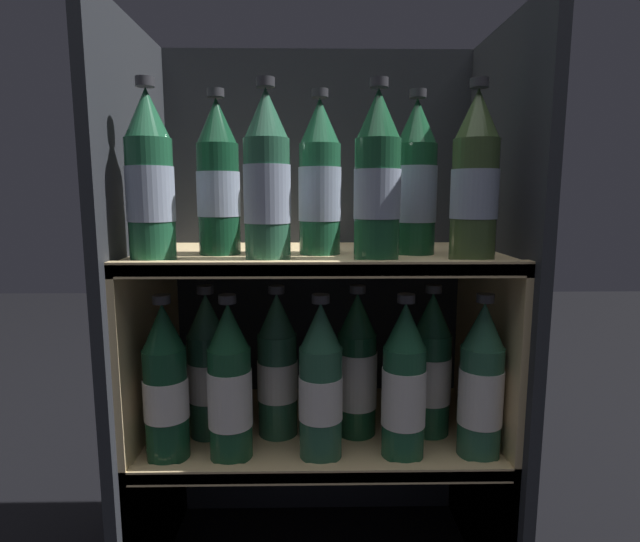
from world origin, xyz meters
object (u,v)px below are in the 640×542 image
(bottle_upper_back_0, at_px, (218,182))
(bottle_lower_back_2, at_px, (357,369))
(bottle_upper_back_1, at_px, (321,183))
(bottle_upper_front_2, at_px, (377,181))
(bottle_upper_front_3, at_px, (475,181))
(bottle_upper_back_2, at_px, (415,183))
(bottle_lower_front_2, at_px, (318,385))
(bottle_upper_front_0, at_px, (150,181))
(bottle_upper_front_1, at_px, (267,181))
(bottle_lower_back_1, at_px, (277,368))
(bottle_lower_back_0, at_px, (208,369))
(bottle_lower_front_1, at_px, (230,386))
(bottle_lower_front_0, at_px, (166,386))
(bottle_lower_front_3, at_px, (404,385))
(bottle_lower_front_4, at_px, (481,385))
(bottle_lower_back_3, at_px, (431,368))

(bottle_upper_back_0, height_order, bottle_lower_back_2, bottle_upper_back_0)
(bottle_upper_back_1, height_order, bottle_lower_back_2, bottle_upper_back_1)
(bottle_upper_front_2, bearing_deg, bottle_upper_front_3, 0.00)
(bottle_upper_back_2, bearing_deg, bottle_lower_front_2, -154.25)
(bottle_upper_front_0, bearing_deg, bottle_upper_front_1, -0.00)
(bottle_lower_back_2, bearing_deg, bottle_upper_back_0, 180.00)
(bottle_upper_back_0, xyz_separation_m, bottle_lower_back_1, (0.10, -0.00, -0.34))
(bottle_lower_back_0, distance_m, bottle_lower_back_2, 0.27)
(bottle_upper_back_0, distance_m, bottle_lower_front_1, 0.35)
(bottle_upper_front_2, distance_m, bottle_upper_front_3, 0.15)
(bottle_lower_front_0, relative_size, bottle_lower_front_2, 1.00)
(bottle_upper_front_1, distance_m, bottle_lower_front_2, 0.35)
(bottle_upper_front_2, distance_m, bottle_lower_front_2, 0.35)
(bottle_upper_front_2, bearing_deg, bottle_lower_front_3, 0.00)
(bottle_upper_back_1, xyz_separation_m, bottle_lower_front_3, (0.14, -0.08, -0.34))
(bottle_lower_front_0, relative_size, bottle_lower_front_4, 1.00)
(bottle_upper_front_0, height_order, bottle_upper_front_1, same)
(bottle_upper_front_2, height_order, bottle_lower_front_0, bottle_upper_front_2)
(bottle_upper_front_2, relative_size, bottle_lower_front_3, 1.00)
(bottle_lower_front_2, relative_size, bottle_lower_back_0, 1.00)
(bottle_lower_front_2, relative_size, bottle_lower_front_3, 1.00)
(bottle_lower_front_1, distance_m, bottle_lower_back_3, 0.37)
(bottle_upper_front_1, relative_size, bottle_lower_back_2, 1.00)
(bottle_upper_back_2, bearing_deg, bottle_upper_front_2, -133.22)
(bottle_upper_front_2, relative_size, bottle_lower_back_3, 1.00)
(bottle_upper_front_3, bearing_deg, bottle_upper_back_0, 168.92)
(bottle_upper_back_2, height_order, bottle_lower_front_1, bottle_upper_back_2)
(bottle_lower_back_2, bearing_deg, bottle_upper_back_2, 0.00)
(bottle_lower_front_3, distance_m, bottle_lower_back_2, 0.11)
(bottle_upper_back_1, bearing_deg, bottle_lower_front_3, -30.88)
(bottle_upper_back_1, distance_m, bottle_upper_back_2, 0.16)
(bottle_lower_front_1, xyz_separation_m, bottle_lower_back_0, (-0.05, 0.08, 0.00))
(bottle_lower_back_0, bearing_deg, bottle_upper_back_2, 0.00)
(bottle_upper_back_1, distance_m, bottle_lower_front_3, 0.37)
(bottle_lower_front_3, bearing_deg, bottle_lower_back_0, 166.60)
(bottle_upper_back_0, bearing_deg, bottle_lower_back_3, 0.00)
(bottle_upper_front_0, distance_m, bottle_lower_back_0, 0.35)
(bottle_upper_front_3, relative_size, bottle_lower_front_1, 1.00)
(bottle_lower_front_0, bearing_deg, bottle_lower_back_1, 24.47)
(bottle_upper_back_0, relative_size, bottle_lower_front_1, 1.00)
(bottle_lower_back_0, bearing_deg, bottle_upper_front_3, -10.37)
(bottle_upper_front_1, xyz_separation_m, bottle_lower_back_1, (0.01, 0.08, -0.34))
(bottle_upper_front_1, xyz_separation_m, bottle_lower_back_0, (-0.12, 0.08, -0.34))
(bottle_upper_front_1, height_order, bottle_lower_back_3, bottle_upper_front_1)
(bottle_lower_front_1, distance_m, bottle_lower_back_2, 0.24)
(bottle_upper_front_0, distance_m, bottle_lower_back_3, 0.59)
(bottle_upper_front_2, height_order, bottle_lower_front_1, bottle_upper_front_2)
(bottle_lower_front_0, distance_m, bottle_lower_back_1, 0.20)
(bottle_upper_front_3, height_order, bottle_lower_back_3, bottle_upper_front_3)
(bottle_upper_front_0, relative_size, bottle_lower_back_3, 1.00)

